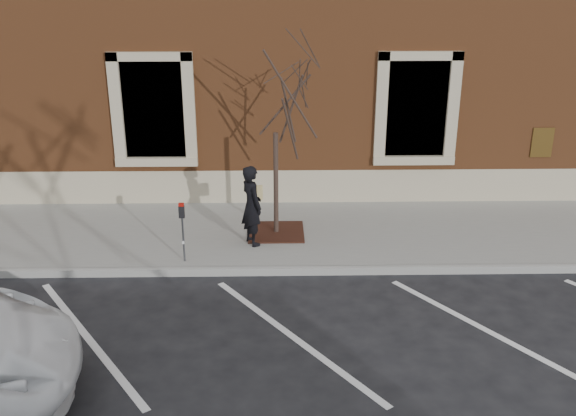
{
  "coord_description": "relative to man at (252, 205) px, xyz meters",
  "views": [
    {
      "loc": [
        -0.22,
        -10.94,
        5.48
      ],
      "look_at": [
        0.0,
        0.6,
        1.1
      ],
      "focal_mm": 40.0,
      "sensor_mm": 36.0,
      "label": 1
    }
  ],
  "objects": [
    {
      "name": "sapling",
      "position": [
        0.49,
        0.55,
        1.94
      ],
      "size": [
        2.37,
        2.37,
        3.96
      ],
      "color": "#3F2E26",
      "rests_on": "sidewalk_near"
    },
    {
      "name": "tree_grate",
      "position": [
        0.49,
        0.55,
        -0.81
      ],
      "size": [
        1.17,
        1.17,
        0.03
      ],
      "primitive_type": "cube",
      "color": "#411F14",
      "rests_on": "sidewalk_near"
    },
    {
      "name": "sidewalk_near",
      "position": [
        0.72,
        0.66,
        -0.9
      ],
      "size": [
        40.0,
        3.5,
        0.15
      ],
      "primitive_type": "cube",
      "color": "gray",
      "rests_on": "ground"
    },
    {
      "name": "curb_near",
      "position": [
        0.72,
        -1.14,
        -0.9
      ],
      "size": [
        40.0,
        0.12,
        0.15
      ],
      "primitive_type": "cube",
      "color": "#9E9E99",
      "rests_on": "ground"
    },
    {
      "name": "parking_stripes",
      "position": [
        0.72,
        -3.29,
        -0.97
      ],
      "size": [
        28.0,
        4.4,
        0.01
      ],
      "primitive_type": null,
      "color": "silver",
      "rests_on": "ground"
    },
    {
      "name": "ground",
      "position": [
        0.72,
        -1.09,
        -0.98
      ],
      "size": [
        120.0,
        120.0,
        0.0
      ],
      "primitive_type": "plane",
      "color": "#28282B",
      "rests_on": "ground"
    },
    {
      "name": "building_civic",
      "position": [
        0.72,
        6.66,
        3.02
      ],
      "size": [
        40.0,
        8.62,
        8.0
      ],
      "color": "brown",
      "rests_on": "ground"
    },
    {
      "name": "parking_meter",
      "position": [
        -1.28,
        -0.82,
        -0.0
      ],
      "size": [
        0.11,
        0.08,
        1.18
      ],
      "rotation": [
        0.0,
        0.0,
        0.39
      ],
      "color": "#595B60",
      "rests_on": "sidewalk_near"
    },
    {
      "name": "man",
      "position": [
        0.0,
        0.0,
        0.0
      ],
      "size": [
        0.63,
        0.72,
        1.65
      ],
      "primitive_type": "imported",
      "rotation": [
        0.0,
        0.0,
        2.06
      ],
      "color": "black",
      "rests_on": "sidewalk_near"
    }
  ]
}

